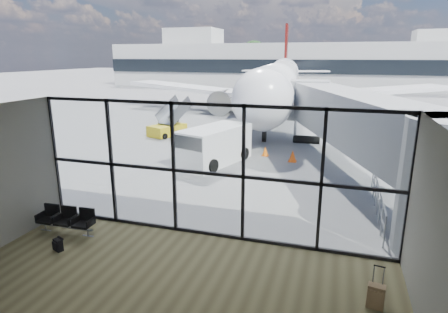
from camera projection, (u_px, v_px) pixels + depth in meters
The scene contains 21 objects.
ground at pixel (309, 101), 49.61m from camera, with size 220.00×220.00×0.00m, color slate.
lounge_shell at pixel (128, 221), 7.63m from camera, with size 12.02×8.01×4.51m.
glass_curtain_wall at pixel (208, 172), 12.16m from camera, with size 12.10×0.12×4.50m.
jet_bridge at pixel (360, 126), 17.14m from camera, with size 8.00×16.50×4.33m.
apron_railing at pixel (378, 197), 14.18m from camera, with size 0.06×5.46×1.11m.
far_terminal at pixel (318, 65), 68.93m from camera, with size 80.00×12.20×11.00m.
tree_0 at pixel (133, 61), 90.78m from camera, with size 4.95×4.95×7.12m.
tree_1 at pixel (155, 58), 88.90m from camera, with size 5.61×5.61×8.07m.
tree_2 at pixel (178, 55), 87.02m from camera, with size 6.27×6.27×9.03m.
tree_3 at pixel (202, 61), 85.62m from camera, with size 4.95×4.95×7.12m.
tree_4 at pixel (227, 58), 83.74m from camera, with size 5.61×5.61×8.07m.
tree_5 at pixel (254, 55), 81.86m from camera, with size 6.27×6.27×9.03m.
seating_row at pixel (67, 218), 12.82m from camera, with size 2.05×0.65×0.91m.
backpack at pixel (58, 245), 11.63m from camera, with size 0.34×0.34×0.44m.
suitcase at pixel (376, 296), 8.97m from camera, with size 0.43×0.34×1.08m.
airliner at pixel (278, 82), 40.16m from camera, with size 34.42×39.99×10.31m.
service_van at pixel (213, 145), 20.95m from camera, with size 3.38×5.09×2.04m.
belt_loader at pixel (171, 117), 33.61m from camera, with size 2.41×3.67×1.61m.
mobile_stairs at pixel (168, 128), 28.38m from camera, with size 2.61×3.60×2.31m.
traffic_cone_b at pixel (265, 151), 22.72m from camera, with size 0.40×0.40×0.57m.
traffic_cone_c at pixel (293, 156), 21.44m from camera, with size 0.47×0.47×0.67m.
Camera 1 is at (3.95, -10.92, 5.91)m, focal length 30.00 mm.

